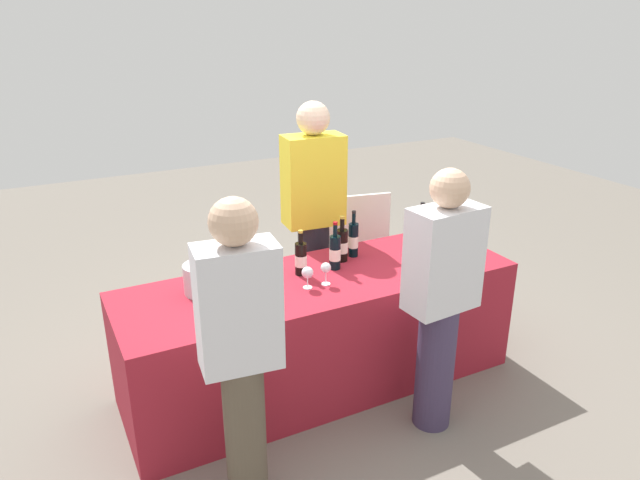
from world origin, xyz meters
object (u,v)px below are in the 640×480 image
at_px(wine_bottle_3, 353,239).
at_px(wine_glass_2, 308,273).
at_px(wine_bottle_1, 335,252).
at_px(wine_glass_4, 427,248).
at_px(wine_bottle_0, 301,258).
at_px(wine_glass_1, 268,288).
at_px(menu_board, 356,247).
at_px(wine_bottle_4, 421,230).
at_px(server_pouring, 314,213).
at_px(wine_glass_3, 326,269).
at_px(ice_bucket, 204,278).
at_px(guest_0, 241,349).
at_px(wine_bottle_2, 342,245).
at_px(guest_1, 441,296).
at_px(wine_glass_0, 216,287).

distance_m(wine_bottle_3, wine_glass_2, 0.57).
distance_m(wine_bottle_1, wine_glass_4, 0.62).
relative_size(wine_bottle_0, wine_glass_1, 2.15).
xyz_separation_m(wine_glass_4, menu_board, (0.11, 1.10, -0.40)).
height_order(wine_glass_2, wine_glass_4, wine_glass_2).
height_order(wine_bottle_4, server_pouring, server_pouring).
xyz_separation_m(wine_glass_3, ice_bucket, (-0.68, 0.23, -0.02)).
distance_m(wine_glass_1, guest_0, 0.67).
xyz_separation_m(wine_bottle_0, server_pouring, (0.37, 0.56, 0.07)).
bearing_deg(guest_0, wine_bottle_3, 46.01).
distance_m(wine_bottle_0, wine_bottle_2, 0.34).
height_order(wine_glass_4, guest_1, guest_1).
bearing_deg(wine_bottle_1, wine_glass_2, -148.22).
bearing_deg(wine_bottle_3, wine_glass_3, -140.24).
relative_size(wine_glass_3, guest_1, 0.09).
bearing_deg(guest_1, wine_glass_1, 144.41).
distance_m(wine_bottle_1, ice_bucket, 0.85).
xyz_separation_m(wine_glass_2, ice_bucket, (-0.56, 0.23, -0.01)).
height_order(wine_bottle_4, guest_0, guest_0).
bearing_deg(wine_glass_4, guest_0, -157.45).
distance_m(server_pouring, menu_board, 0.82).
bearing_deg(wine_glass_4, wine_bottle_3, 141.57).
height_order(wine_glass_1, wine_glass_2, same).
height_order(server_pouring, guest_0, server_pouring).
bearing_deg(wine_glass_2, wine_glass_4, -0.10).
relative_size(wine_bottle_3, wine_bottle_4, 1.01).
bearing_deg(ice_bucket, wine_glass_2, -22.10).
distance_m(wine_glass_2, guest_1, 0.79).
xyz_separation_m(server_pouring, guest_1, (0.12, -1.33, -0.10)).
height_order(wine_bottle_4, wine_glass_2, wine_bottle_4).
relative_size(guest_0, menu_board, 1.77).
bearing_deg(wine_glass_3, wine_glass_4, 0.33).
distance_m(wine_bottle_4, guest_1, 0.95).
xyz_separation_m(wine_bottle_2, menu_board, (0.60, 0.83, -0.42)).
xyz_separation_m(wine_bottle_3, wine_glass_2, (-0.49, -0.30, -0.02)).
xyz_separation_m(wine_bottle_4, guest_1, (-0.47, -0.83, -0.04)).
distance_m(wine_glass_3, ice_bucket, 0.72).
relative_size(wine_glass_2, wine_glass_4, 1.05).
bearing_deg(menu_board, wine_bottle_3, -110.78).
height_order(wine_glass_4, ice_bucket, ice_bucket).
bearing_deg(wine_bottle_1, wine_bottle_4, 6.05).
bearing_deg(wine_bottle_3, server_pouring, 98.67).
distance_m(ice_bucket, guest_1, 1.36).
distance_m(wine_bottle_1, menu_board, 1.23).
height_order(wine_bottle_4, wine_glass_4, wine_bottle_4).
relative_size(wine_bottle_4, guest_1, 0.20).
relative_size(wine_glass_0, server_pouring, 0.09).
relative_size(wine_bottle_2, wine_glass_3, 2.20).
relative_size(wine_bottle_2, menu_board, 0.34).
bearing_deg(wine_glass_3, wine_bottle_3, 39.76).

